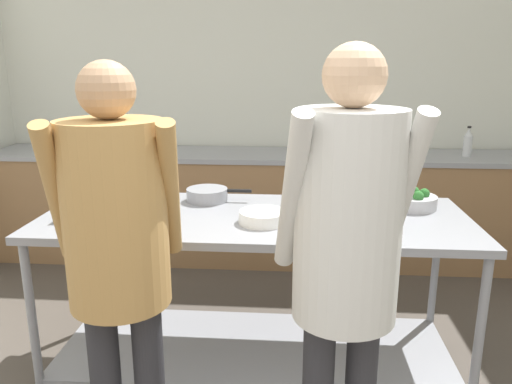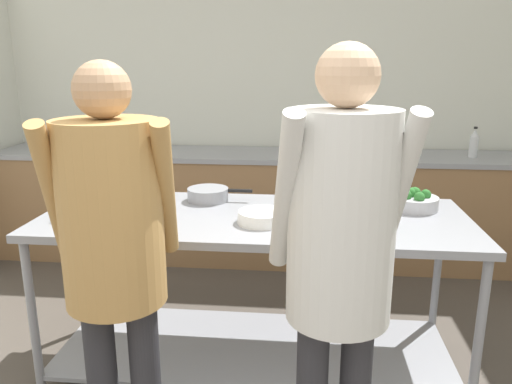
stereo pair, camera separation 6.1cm
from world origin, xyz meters
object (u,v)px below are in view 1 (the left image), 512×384
at_px(water_bottle, 468,143).
at_px(sauce_pan, 207,194).
at_px(broccoli_bowl, 413,200).
at_px(guest_serving_left, 117,237).
at_px(serving_tray_roast, 110,211).
at_px(serving_tray_vegetables, 339,202).
at_px(guest_serving_right, 346,242).
at_px(plate_stack, 263,217).

bearing_deg(water_bottle, sauce_pan, -144.13).
relative_size(broccoli_bowl, guest_serving_left, 0.15).
bearing_deg(sauce_pan, water_bottle, 35.87).
distance_m(serving_tray_roast, sauce_pan, 0.56).
distance_m(serving_tray_roast, water_bottle, 2.90).
height_order(sauce_pan, broccoli_bowl, broccoli_bowl).
bearing_deg(serving_tray_vegetables, guest_serving_left, -134.58).
relative_size(sauce_pan, guest_serving_right, 0.21).
bearing_deg(plate_stack, guest_serving_left, -129.86).
relative_size(serving_tray_vegetables, broccoli_bowl, 1.87).
distance_m(sauce_pan, serving_tray_vegetables, 0.75).
distance_m(sauce_pan, guest_serving_left, 1.02).
distance_m(serving_tray_roast, plate_stack, 0.81).
height_order(serving_tray_vegetables, guest_serving_right, guest_serving_right).
height_order(serving_tray_roast, plate_stack, plate_stack).
distance_m(plate_stack, broccoli_bowl, 0.86).
bearing_deg(plate_stack, guest_serving_right, -65.11).
height_order(guest_serving_left, water_bottle, guest_serving_left).
bearing_deg(broccoli_bowl, serving_tray_roast, -170.81).
relative_size(sauce_pan, serving_tray_vegetables, 0.78).
bearing_deg(guest_serving_right, plate_stack, 114.89).
xyz_separation_m(serving_tray_roast, broccoli_bowl, (1.61, 0.26, 0.02)).
relative_size(broccoli_bowl, guest_serving_right, 0.15).
distance_m(serving_tray_vegetables, broccoli_bowl, 0.40).
bearing_deg(guest_serving_left, broccoli_bowl, 35.45).
distance_m(sauce_pan, broccoli_bowl, 1.15).
bearing_deg(guest_serving_right, water_bottle, 63.77).
bearing_deg(serving_tray_roast, serving_tray_vegetables, 11.83).
bearing_deg(water_bottle, guest_serving_left, -131.13).
bearing_deg(sauce_pan, plate_stack, -47.42).
bearing_deg(serving_tray_vegetables, sauce_pan, 174.99).
height_order(sauce_pan, guest_serving_right, guest_serving_right).
relative_size(guest_serving_left, guest_serving_right, 0.97).
distance_m(sauce_pan, plate_stack, 0.51).
bearing_deg(sauce_pan, broccoli_bowl, -2.88).
bearing_deg(plate_stack, water_bottle, 48.43).
bearing_deg(guest_serving_right, sauce_pan, 121.81).
relative_size(plate_stack, broccoli_bowl, 0.98).
xyz_separation_m(serving_tray_roast, guest_serving_left, (0.28, -0.68, 0.11)).
relative_size(guest_serving_right, water_bottle, 7.11).
xyz_separation_m(serving_tray_roast, plate_stack, (0.80, -0.06, 0.00)).
bearing_deg(guest_serving_left, serving_tray_vegetables, 45.42).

